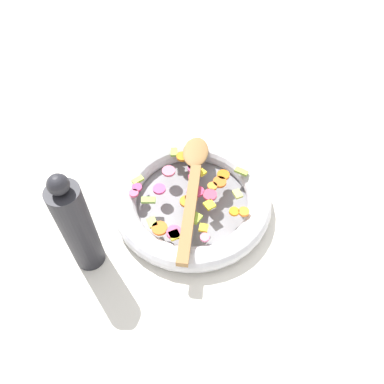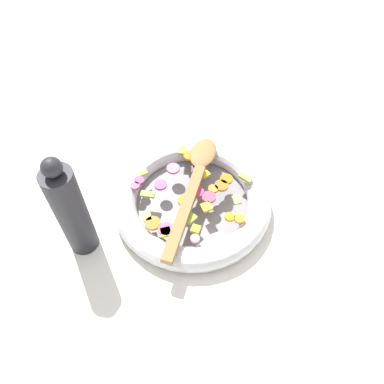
# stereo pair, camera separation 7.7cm
# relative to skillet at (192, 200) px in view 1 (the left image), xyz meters

# --- Properties ---
(ground_plane) EXTENTS (4.00, 4.00, 0.00)m
(ground_plane) POSITION_rel_skillet_xyz_m (0.00, 0.00, -0.02)
(ground_plane) COLOR silver
(skillet) EXTENTS (0.34, 0.34, 0.05)m
(skillet) POSITION_rel_skillet_xyz_m (0.00, 0.00, 0.00)
(skillet) COLOR slate
(skillet) RESTS_ON ground_plane
(chopped_vegetables) EXTENTS (0.25, 0.24, 0.01)m
(chopped_vegetables) POSITION_rel_skillet_xyz_m (0.00, 0.00, 0.03)
(chopped_vegetables) COLOR orange
(chopped_vegetables) RESTS_ON skillet
(wooden_spoon) EXTENTS (0.06, 0.32, 0.01)m
(wooden_spoon) POSITION_rel_skillet_xyz_m (-0.00, -0.02, 0.04)
(wooden_spoon) COLOR olive
(wooden_spoon) RESTS_ON chopped_vegetables
(pepper_mill) EXTENTS (0.06, 0.06, 0.25)m
(pepper_mill) POSITION_rel_skillet_xyz_m (0.19, 0.14, 0.09)
(pepper_mill) COLOR #232328
(pepper_mill) RESTS_ON ground_plane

